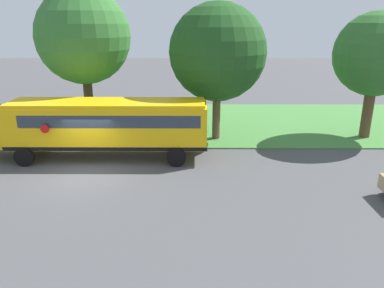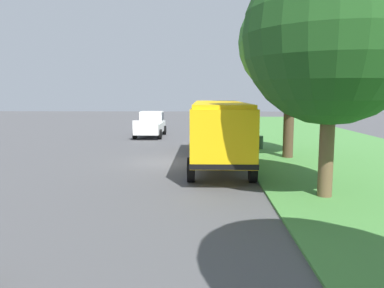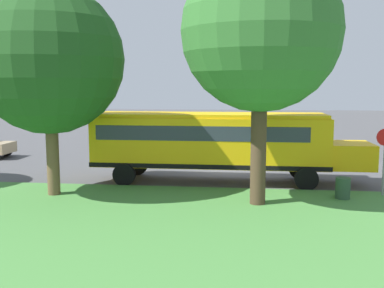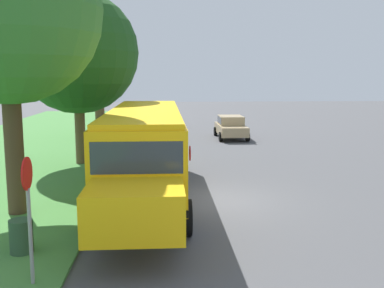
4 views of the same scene
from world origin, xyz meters
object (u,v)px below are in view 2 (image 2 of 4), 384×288
(pickup_truck, at_px, (151,124))
(stop_sign, at_px, (245,121))
(school_bus, at_px, (218,127))
(oak_tree_roadside_mid, at_px, (327,38))
(trash_bin, at_px, (259,143))
(oak_tree_beside_bus, at_px, (291,45))

(pickup_truck, height_order, stop_sign, stop_sign)
(school_bus, distance_m, oak_tree_roadside_mid, 7.85)
(pickup_truck, bearing_deg, school_bus, 112.42)
(pickup_truck, xyz_separation_m, stop_sign, (-7.30, 5.90, 0.66))
(stop_sign, bearing_deg, school_bus, 72.99)
(school_bus, relative_size, trash_bin, 13.80)
(oak_tree_beside_bus, distance_m, trash_bin, 6.62)
(oak_tree_roadside_mid, distance_m, trash_bin, 12.37)
(school_bus, distance_m, oak_tree_beside_bus, 6.15)
(oak_tree_beside_bus, relative_size, stop_sign, 3.33)
(school_bus, xyz_separation_m, stop_sign, (-2.07, -6.77, -0.19))
(oak_tree_roadside_mid, height_order, stop_sign, oak_tree_roadside_mid)
(school_bus, bearing_deg, pickup_truck, -67.58)
(school_bus, height_order, pickup_truck, school_bus)
(school_bus, height_order, stop_sign, school_bus)
(oak_tree_roadside_mid, bearing_deg, oak_tree_beside_bus, -94.94)
(pickup_truck, relative_size, oak_tree_roadside_mid, 0.65)
(school_bus, height_order, trash_bin, school_bus)
(oak_tree_roadside_mid, bearing_deg, trash_bin, -87.74)
(oak_tree_roadside_mid, bearing_deg, pickup_truck, -65.86)
(oak_tree_roadside_mid, relative_size, stop_sign, 3.04)
(school_bus, xyz_separation_m, oak_tree_roadside_mid, (-3.26, 6.26, 3.44))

